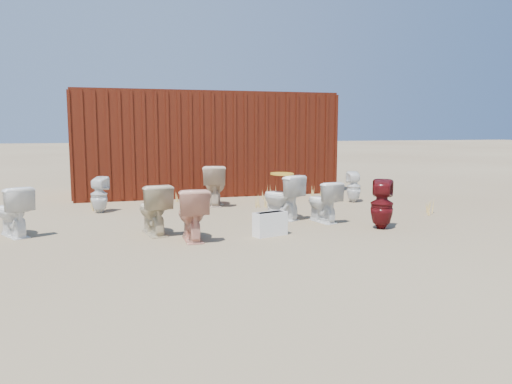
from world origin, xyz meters
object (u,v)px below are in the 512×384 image
object	(u,v)px
toilet_front_c	(323,202)
toilet_front_maroon	(382,204)
toilet_back_e	(354,187)
toilet_front_a	(13,211)
toilet_back_yellowlid	(282,197)
toilet_back_beige_left	(154,209)
toilet_back_a	(99,195)
shipping_container	(203,143)
toilet_front_pink	(192,214)
toilet_back_beige_right	(215,185)
loose_tank	(270,224)

from	to	relation	value
toilet_front_c	toilet_front_maroon	bearing A→B (deg)	118.53
toilet_back_e	toilet_front_a	bearing A→B (deg)	25.21
toilet_back_yellowlid	toilet_back_beige_left	bearing A→B (deg)	-10.78
toilet_back_beige_left	toilet_front_maroon	bearing A→B (deg)	160.30
toilet_back_a	toilet_front_a	bearing A→B (deg)	85.07
shipping_container	toilet_front_pink	bearing A→B (deg)	-102.19
toilet_back_beige_right	loose_tank	bearing A→B (deg)	106.04
toilet_front_c	loose_tank	size ratio (longest dim) A/B	1.38
toilet_front_maroon	toilet_back_a	xyz separation A→B (m)	(-4.26, 2.80, -0.05)
toilet_back_yellowlid	toilet_back_e	bearing A→B (deg)	-172.59
toilet_back_a	toilet_back_yellowlid	size ratio (longest dim) A/B	0.87
toilet_front_a	toilet_back_beige_right	world-z (taller)	toilet_back_beige_right
toilet_front_a	toilet_back_e	world-z (taller)	toilet_front_a
toilet_back_beige_left	toilet_back_beige_right	world-z (taller)	toilet_back_beige_right
toilet_back_a	toilet_back_beige_left	world-z (taller)	toilet_back_beige_left
shipping_container	toilet_front_maroon	bearing A→B (deg)	-71.31
toilet_front_a	toilet_front_pink	xyz separation A→B (m)	(2.45, -0.98, 0.00)
toilet_front_maroon	toilet_back_a	distance (m)	5.10
toilet_back_yellowlid	toilet_front_maroon	bearing A→B (deg)	107.71
toilet_back_beige_left	loose_tank	distance (m)	1.74
toilet_back_beige_right	toilet_back_e	xyz separation A→B (m)	(2.94, -0.37, -0.09)
toilet_back_a	toilet_back_yellowlid	distance (m)	3.42
toilet_front_c	toilet_back_yellowlid	bearing A→B (deg)	-49.10
toilet_front_c	toilet_front_maroon	xyz separation A→B (m)	(0.65, -0.79, 0.04)
loose_tank	toilet_back_beige_right	bearing A→B (deg)	75.91
toilet_back_beige_right	loose_tank	size ratio (longest dim) A/B	1.65
loose_tank	shipping_container	bearing A→B (deg)	72.21
toilet_front_pink	toilet_back_e	xyz separation A→B (m)	(3.89, 2.66, -0.05)
toilet_front_pink	toilet_back_beige_left	bearing A→B (deg)	-48.12
toilet_back_yellowlid	toilet_back_e	xyz separation A→B (m)	(2.13, 1.46, -0.06)
toilet_back_beige_right	toilet_back_a	bearing A→B (deg)	19.18
loose_tank	toilet_back_a	bearing A→B (deg)	113.27
shipping_container	toilet_front_a	distance (m)	5.72
toilet_back_beige_left	loose_tank	world-z (taller)	toilet_back_beige_left
toilet_back_a	toilet_back_beige_right	bearing A→B (deg)	-145.34
toilet_back_a	toilet_back_beige_right	size ratio (longest dim) A/B	0.81
toilet_front_c	toilet_front_maroon	world-z (taller)	toilet_front_maroon
toilet_front_pink	toilet_back_beige_right	distance (m)	3.18
toilet_front_a	toilet_back_beige_right	size ratio (longest dim) A/B	0.89
toilet_back_beige_left	toilet_back_beige_right	size ratio (longest dim) A/B	0.92
toilet_front_maroon	toilet_back_beige_left	world-z (taller)	toilet_front_maroon
toilet_front_pink	toilet_back_beige_right	xyz separation A→B (m)	(0.95, 3.04, 0.04)
toilet_back_a	toilet_back_beige_left	distance (m)	2.36
toilet_back_a	toilet_back_beige_right	world-z (taller)	toilet_back_beige_right
toilet_back_a	toilet_back_e	size ratio (longest dim) A/B	1.03
toilet_front_a	toilet_back_e	distance (m)	6.55
toilet_front_a	toilet_back_e	size ratio (longest dim) A/B	1.13
toilet_front_c	toilet_front_pink	bearing A→B (deg)	7.00
shipping_container	toilet_front_a	world-z (taller)	shipping_container
toilet_front_pink	toilet_back_yellowlid	bearing A→B (deg)	-144.68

